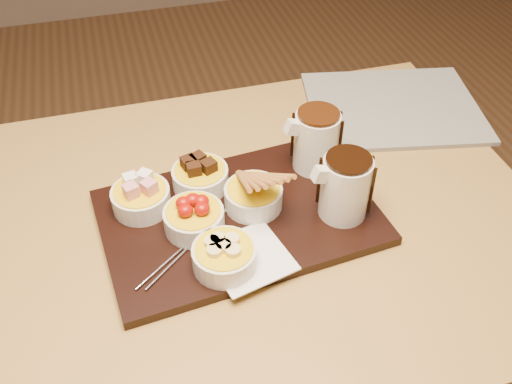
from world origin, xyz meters
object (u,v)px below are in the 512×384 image
object	(u,v)px
pitcher_milk_chocolate	(316,141)
pitcher_dark_chocolate	(345,188)
bowl_strawberries	(194,220)
newspaper	(393,107)
dining_table	(204,262)
serving_board	(239,217)

from	to	relation	value
pitcher_milk_chocolate	pitcher_dark_chocolate	bearing A→B (deg)	-94.40
bowl_strawberries	pitcher_milk_chocolate	bearing A→B (deg)	21.89
pitcher_milk_chocolate	newspaper	bearing A→B (deg)	27.07
dining_table	pitcher_dark_chocolate	bearing A→B (deg)	-12.51
serving_board	pitcher_dark_chocolate	bearing A→B (deg)	-19.98
serving_board	pitcher_milk_chocolate	bearing A→B (deg)	21.80
pitcher_milk_chocolate	newspaper	world-z (taller)	pitcher_milk_chocolate
dining_table	newspaper	size ratio (longest dim) A/B	3.32
bowl_strawberries	pitcher_milk_chocolate	world-z (taller)	pitcher_milk_chocolate
dining_table	newspaper	xyz separation A→B (m)	(0.47, 0.23, 0.10)
pitcher_dark_chocolate	bowl_strawberries	bearing A→B (deg)	167.35
serving_board	bowl_strawberries	distance (m)	0.08
dining_table	pitcher_dark_chocolate	xyz separation A→B (m)	(0.24, -0.05, 0.17)
serving_board	newspaper	xyz separation A→B (m)	(0.40, 0.24, -0.00)
serving_board	pitcher_milk_chocolate	xyz separation A→B (m)	(0.17, 0.09, 0.06)
pitcher_milk_chocolate	newspaper	distance (m)	0.29
pitcher_dark_chocolate	pitcher_milk_chocolate	world-z (taller)	same
bowl_strawberries	dining_table	bearing A→B (deg)	59.57
pitcher_dark_chocolate	newspaper	bearing A→B (deg)	44.73
dining_table	pitcher_milk_chocolate	size ratio (longest dim) A/B	10.72
bowl_strawberries	pitcher_milk_chocolate	xyz separation A→B (m)	(0.25, 0.10, 0.04)
serving_board	pitcher_dark_chocolate	distance (m)	0.19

